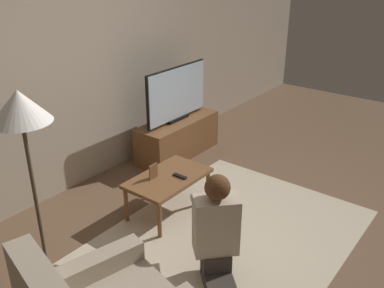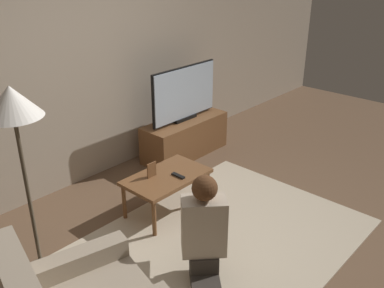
% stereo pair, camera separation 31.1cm
% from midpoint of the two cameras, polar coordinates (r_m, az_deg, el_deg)
% --- Properties ---
extents(ground_plane, '(10.00, 10.00, 0.00)m').
position_cam_midpoint_polar(ground_plane, '(3.93, 1.60, -13.35)').
color(ground_plane, brown).
extents(wall_back, '(10.00, 0.06, 2.60)m').
position_cam_midpoint_polar(wall_back, '(4.65, -18.03, 9.43)').
color(wall_back, tan).
rests_on(wall_back, ground_plane).
extents(rug, '(2.77, 1.92, 0.02)m').
position_cam_midpoint_polar(rug, '(3.93, 1.60, -13.26)').
color(rug, '#BCAD93').
rests_on(rug, ground_plane).
extents(tv_stand, '(1.17, 0.43, 0.48)m').
position_cam_midpoint_polar(tv_stand, '(5.44, -3.56, 0.84)').
color(tv_stand, brown).
rests_on(tv_stand, ground_plane).
extents(tv, '(1.05, 0.08, 0.68)m').
position_cam_midpoint_polar(tv, '(5.24, -3.75, 6.68)').
color(tv, black).
rests_on(tv, tv_stand).
extents(coffee_table, '(0.83, 0.50, 0.41)m').
position_cam_midpoint_polar(coffee_table, '(4.19, -5.33, -4.91)').
color(coffee_table, brown).
rests_on(coffee_table, ground_plane).
extents(floor_lamp, '(0.41, 0.41, 1.58)m').
position_cam_midpoint_polar(floor_lamp, '(3.15, -24.40, 2.81)').
color(floor_lamp, '#4C4233').
rests_on(floor_lamp, ground_plane).
extents(person_kneeling, '(0.71, 0.73, 0.92)m').
position_cam_midpoint_polar(person_kneeling, '(3.31, 0.52, -11.36)').
color(person_kneeling, '#332D28').
rests_on(person_kneeling, rug).
extents(picture_frame, '(0.11, 0.01, 0.15)m').
position_cam_midpoint_polar(picture_frame, '(4.11, -7.38, -3.70)').
color(picture_frame, brown).
rests_on(picture_frame, coffee_table).
extents(remote, '(0.04, 0.15, 0.02)m').
position_cam_midpoint_polar(remote, '(4.14, -3.77, -4.35)').
color(remote, black).
rests_on(remote, coffee_table).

